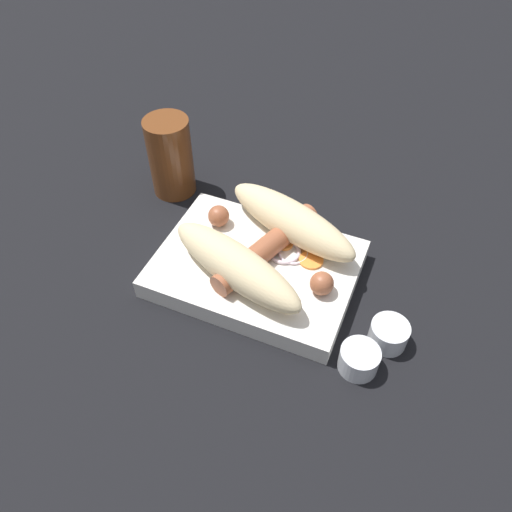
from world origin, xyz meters
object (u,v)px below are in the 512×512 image
(bread_roll, at_px, (265,242))
(sausage, at_px, (267,248))
(food_tray, at_px, (256,268))
(drink_glass, at_px, (171,157))
(condiment_cup_near, at_px, (359,360))
(condiment_cup_far, at_px, (388,335))

(bread_roll, xyz_separation_m, sausage, (0.00, 0.00, -0.01))
(food_tray, xyz_separation_m, bread_roll, (0.01, 0.01, 0.04))
(sausage, xyz_separation_m, drink_glass, (-0.19, 0.10, 0.02))
(condiment_cup_near, bearing_deg, food_tray, 153.33)
(food_tray, bearing_deg, sausage, 59.56)
(condiment_cup_near, distance_m, condiment_cup_far, 0.05)
(bread_roll, relative_size, condiment_cup_far, 5.35)
(sausage, bearing_deg, bread_roll, -156.42)
(sausage, distance_m, condiment_cup_far, 0.18)
(food_tray, relative_size, bread_roll, 1.05)
(condiment_cup_near, height_order, drink_glass, drink_glass)
(condiment_cup_far, bearing_deg, drink_glass, 158.01)
(condiment_cup_far, bearing_deg, food_tray, 169.45)
(condiment_cup_near, relative_size, condiment_cup_far, 1.00)
(condiment_cup_near, xyz_separation_m, drink_glass, (-0.34, 0.19, 0.05))
(sausage, height_order, drink_glass, drink_glass)
(drink_glass, bearing_deg, condiment_cup_near, -29.43)
(food_tray, distance_m, condiment_cup_near, 0.18)
(bread_roll, height_order, drink_glass, drink_glass)
(sausage, distance_m, drink_glass, 0.22)
(bread_roll, height_order, condiment_cup_near, bread_roll)
(bread_roll, distance_m, sausage, 0.01)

